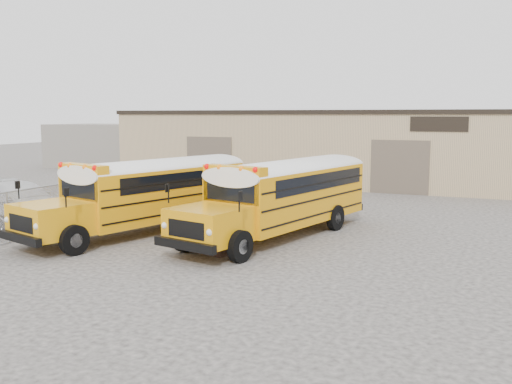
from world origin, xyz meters
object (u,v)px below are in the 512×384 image
at_px(tarp_bundle, 219,231).
at_px(car_dark, 144,183).
at_px(school_bus_right, 355,178).
at_px(car_white, 21,200).
at_px(school_bus_left, 247,177).

height_order(tarp_bundle, car_dark, car_dark).
xyz_separation_m(school_bus_right, car_white, (-12.86, -6.75, -0.86)).
height_order(car_white, car_dark, car_dark).
distance_m(school_bus_right, car_white, 14.55).
bearing_deg(car_dark, tarp_bundle, -133.95).
bearing_deg(tarp_bundle, school_bus_left, 108.41).
bearing_deg(school_bus_right, tarp_bundle, -102.82).
xyz_separation_m(school_bus_right, car_dark, (-11.55, 0.41, -0.84)).
bearing_deg(car_white, tarp_bundle, -82.55).
bearing_deg(school_bus_right, car_dark, 177.97).
height_order(school_bus_left, car_dark, school_bus_left).
bearing_deg(school_bus_left, car_white, -147.53).
relative_size(school_bus_right, tarp_bundle, 6.97).
height_order(school_bus_right, car_dark, school_bus_right).
xyz_separation_m(school_bus_left, tarp_bundle, (2.52, -7.57, -0.88)).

